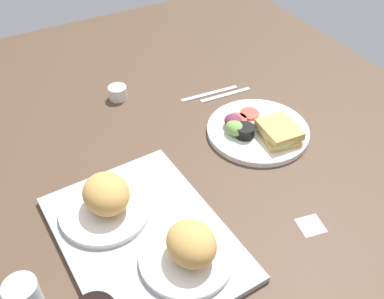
% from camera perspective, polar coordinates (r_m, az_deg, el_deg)
% --- Properties ---
extents(ground_plane, '(1.90, 1.50, 0.03)m').
position_cam_1_polar(ground_plane, '(1.17, 1.76, -2.11)').
color(ground_plane, '#4C3828').
extents(serving_tray, '(0.47, 0.35, 0.02)m').
position_cam_1_polar(serving_tray, '(0.99, -6.11, -11.04)').
color(serving_tray, '#9EA0A3').
rests_on(serving_tray, ground_plane).
extents(bread_plate_near, '(0.19, 0.19, 0.09)m').
position_cam_1_polar(bread_plate_near, '(0.92, -0.33, -12.58)').
color(bread_plate_near, white).
rests_on(bread_plate_near, serving_tray).
extents(bread_plate_far, '(0.21, 0.21, 0.09)m').
position_cam_1_polar(bread_plate_far, '(1.01, -10.94, -6.35)').
color(bread_plate_far, white).
rests_on(bread_plate_far, serving_tray).
extents(plate_with_salad, '(0.28, 0.28, 0.05)m').
position_cam_1_polar(plate_with_salad, '(1.25, 8.44, 2.47)').
color(plate_with_salad, white).
rests_on(plate_with_salad, ground_plane).
extents(espresso_cup, '(0.06, 0.06, 0.04)m').
position_cam_1_polar(espresso_cup, '(1.39, -9.45, 7.15)').
color(espresso_cup, silver).
rests_on(espresso_cup, ground_plane).
extents(fork, '(0.03, 0.17, 0.01)m').
position_cam_1_polar(fork, '(1.40, 4.29, 7.00)').
color(fork, '#B7B7BC').
rests_on(fork, ground_plane).
extents(knife, '(0.03, 0.19, 0.01)m').
position_cam_1_polar(knife, '(1.40, 2.24, 7.17)').
color(knife, '#B7B7BC').
rests_on(knife, ground_plane).
extents(sticky_note, '(0.07, 0.07, 0.00)m').
position_cam_1_polar(sticky_note, '(1.05, 14.90, -9.33)').
color(sticky_note, pink).
rests_on(sticky_note, ground_plane).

